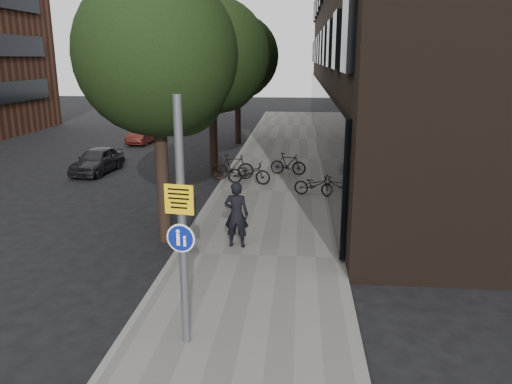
# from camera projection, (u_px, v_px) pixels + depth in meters

# --- Properties ---
(ground) EXTENTS (120.00, 120.00, 0.00)m
(ground) POSITION_uv_depth(u_px,v_px,m) (233.00, 323.00, 10.14)
(ground) COLOR black
(ground) RESTS_ON ground
(sidewalk) EXTENTS (4.50, 60.00, 0.12)m
(sidewalk) POSITION_uv_depth(u_px,v_px,m) (273.00, 192.00, 19.72)
(sidewalk) COLOR slate
(sidewalk) RESTS_ON ground
(curb_edge) EXTENTS (0.15, 60.00, 0.13)m
(curb_edge) POSITION_uv_depth(u_px,v_px,m) (216.00, 191.00, 19.91)
(curb_edge) COLOR slate
(curb_edge) RESTS_ON ground
(street_tree_near) EXTENTS (4.40, 4.40, 7.50)m
(street_tree_near) POSITION_uv_depth(u_px,v_px,m) (161.00, 62.00, 13.49)
(street_tree_near) COLOR black
(street_tree_near) RESTS_ON ground
(street_tree_mid) EXTENTS (5.00, 5.00, 7.80)m
(street_tree_mid) POSITION_uv_depth(u_px,v_px,m) (214.00, 60.00, 21.66)
(street_tree_mid) COLOR black
(street_tree_mid) RESTS_ON ground
(street_tree_far) EXTENTS (5.00, 5.00, 7.80)m
(street_tree_far) POSITION_uv_depth(u_px,v_px,m) (239.00, 59.00, 30.32)
(street_tree_far) COLOR black
(street_tree_far) RESTS_ON ground
(signpost) EXTENTS (0.52, 0.15, 4.51)m
(signpost) POSITION_uv_depth(u_px,v_px,m) (182.00, 225.00, 8.69)
(signpost) COLOR #595B5E
(signpost) RESTS_ON sidewalk
(pedestrian) EXTENTS (0.71, 0.49, 1.86)m
(pedestrian) POSITION_uv_depth(u_px,v_px,m) (236.00, 214.00, 13.69)
(pedestrian) COLOR black
(pedestrian) RESTS_ON sidewalk
(parked_bike_facade_near) EXTENTS (1.70, 0.98, 0.84)m
(parked_bike_facade_near) POSITION_uv_depth(u_px,v_px,m) (315.00, 185.00, 18.93)
(parked_bike_facade_near) COLOR black
(parked_bike_facade_near) RESTS_ON sidewalk
(parked_bike_facade_far) EXTENTS (1.67, 0.74, 0.97)m
(parked_bike_facade_far) POSITION_uv_depth(u_px,v_px,m) (288.00, 164.00, 22.36)
(parked_bike_facade_far) COLOR black
(parked_bike_facade_far) RESTS_ON sidewalk
(parked_bike_curb_near) EXTENTS (1.88, 0.88, 0.95)m
(parked_bike_curb_near) POSITION_uv_depth(u_px,v_px,m) (249.00, 173.00, 20.71)
(parked_bike_curb_near) COLOR black
(parked_bike_curb_near) RESTS_ON sidewalk
(parked_bike_curb_far) EXTENTS (1.89, 0.87, 1.09)m
(parked_bike_curb_far) POSITION_uv_depth(u_px,v_px,m) (233.00, 167.00, 21.48)
(parked_bike_curb_far) COLOR black
(parked_bike_curb_far) RESTS_ON sidewalk
(parked_car_near) EXTENTS (1.73, 3.63, 1.20)m
(parked_car_near) POSITION_uv_depth(u_px,v_px,m) (97.00, 160.00, 23.21)
(parked_car_near) COLOR black
(parked_car_near) RESTS_ON ground
(parked_car_mid) EXTENTS (1.48, 3.37, 1.07)m
(parked_car_mid) POSITION_uv_depth(u_px,v_px,m) (144.00, 135.00, 31.31)
(parked_car_mid) COLOR #591F19
(parked_car_mid) RESTS_ON ground
(parked_car_far) EXTENTS (2.23, 4.52, 1.26)m
(parked_car_far) POSITION_uv_depth(u_px,v_px,m) (175.00, 122.00, 36.73)
(parked_car_far) COLOR black
(parked_car_far) RESTS_ON ground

